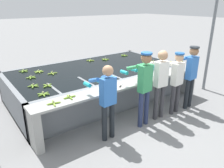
{
  "coord_description": "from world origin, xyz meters",
  "views": [
    {
      "loc": [
        -3.35,
        -3.56,
        2.74
      ],
      "look_at": [
        0.0,
        0.98,
        0.63
      ],
      "focal_mm": 35.0,
      "sensor_mm": 36.0,
      "label": 1
    }
  ],
  "objects_px": {
    "banana_bunch_floating_0": "(144,57)",
    "banana_bunch_floating_4": "(142,71)",
    "banana_bunch_floating_2": "(43,94)",
    "banana_bunch_floating_7": "(105,59)",
    "knife_0": "(121,85)",
    "banana_bunch_floating_3": "(154,62)",
    "worker_1": "(144,82)",
    "banana_bunch_floating_10": "(124,55)",
    "support_post_right": "(211,41)",
    "banana_bunch_floating_11": "(34,86)",
    "banana_bunch_ledge_0": "(70,97)",
    "banana_bunch_ledge_1": "(54,103)",
    "banana_bunch_floating_1": "(39,72)",
    "banana_bunch_floating_9": "(90,60)",
    "banana_bunch_floating_5": "(52,73)",
    "banana_bunch_floating_8": "(31,77)",
    "worker_4": "(190,71)",
    "worker_3": "(176,77)",
    "banana_bunch_floating_12": "(47,86)",
    "banana_bunch_floating_6": "(24,71)",
    "worker_2": "(160,78)",
    "worker_0": "(107,96)"
  },
  "relations": [
    {
      "from": "banana_bunch_floating_7",
      "to": "banana_bunch_floating_9",
      "type": "bearing_deg",
      "value": 159.6
    },
    {
      "from": "banana_bunch_floating_3",
      "to": "banana_bunch_floating_2",
      "type": "bearing_deg",
      "value": -172.74
    },
    {
      "from": "banana_bunch_floating_7",
      "to": "banana_bunch_floating_10",
      "type": "distance_m",
      "value": 0.91
    },
    {
      "from": "worker_3",
      "to": "banana_bunch_floating_12",
      "type": "relative_size",
      "value": 5.97
    },
    {
      "from": "banana_bunch_floating_5",
      "to": "banana_bunch_floating_11",
      "type": "xyz_separation_m",
      "value": [
        -0.73,
        -0.66,
        -0.0
      ]
    },
    {
      "from": "worker_1",
      "to": "support_post_right",
      "type": "relative_size",
      "value": 0.55
    },
    {
      "from": "banana_bunch_floating_3",
      "to": "banana_bunch_floating_7",
      "type": "bearing_deg",
      "value": 131.69
    },
    {
      "from": "worker_3",
      "to": "banana_bunch_floating_6",
      "type": "distance_m",
      "value": 4.2
    },
    {
      "from": "banana_bunch_floating_4",
      "to": "banana_bunch_ledge_1",
      "type": "distance_m",
      "value": 2.95
    },
    {
      "from": "banana_bunch_floating_10",
      "to": "worker_3",
      "type": "bearing_deg",
      "value": -103.22
    },
    {
      "from": "worker_4",
      "to": "banana_bunch_floating_10",
      "type": "xyz_separation_m",
      "value": [
        0.13,
        2.9,
        -0.13
      ]
    },
    {
      "from": "banana_bunch_floating_5",
      "to": "banana_bunch_ledge_0",
      "type": "height_order",
      "value": "banana_bunch_ledge_0"
    },
    {
      "from": "banana_bunch_floating_0",
      "to": "banana_bunch_floating_4",
      "type": "relative_size",
      "value": 0.97
    },
    {
      "from": "worker_1",
      "to": "banana_bunch_floating_4",
      "type": "bearing_deg",
      "value": 47.58
    },
    {
      "from": "banana_bunch_floating_5",
      "to": "worker_1",
      "type": "bearing_deg",
      "value": -62.84
    },
    {
      "from": "worker_2",
      "to": "worker_3",
      "type": "bearing_deg",
      "value": -4.94
    },
    {
      "from": "banana_bunch_floating_3",
      "to": "banana_bunch_floating_4",
      "type": "xyz_separation_m",
      "value": [
        -0.99,
        -0.49,
        0.0
      ]
    },
    {
      "from": "worker_1",
      "to": "banana_bunch_floating_4",
      "type": "height_order",
      "value": "worker_1"
    },
    {
      "from": "worker_2",
      "to": "banana_bunch_floating_1",
      "type": "height_order",
      "value": "worker_2"
    },
    {
      "from": "worker_4",
      "to": "banana_bunch_floating_0",
      "type": "relative_size",
      "value": 6.26
    },
    {
      "from": "banana_bunch_floating_11",
      "to": "banana_bunch_ledge_0",
      "type": "relative_size",
      "value": 0.98
    },
    {
      "from": "worker_2",
      "to": "banana_bunch_floating_0",
      "type": "distance_m",
      "value": 2.74
    },
    {
      "from": "banana_bunch_floating_5",
      "to": "banana_bunch_floating_7",
      "type": "distance_m",
      "value": 2.12
    },
    {
      "from": "banana_bunch_ledge_1",
      "to": "support_post_right",
      "type": "relative_size",
      "value": 0.09
    },
    {
      "from": "banana_bunch_floating_2",
      "to": "support_post_right",
      "type": "bearing_deg",
      "value": -6.94
    },
    {
      "from": "banana_bunch_floating_8",
      "to": "banana_bunch_floating_10",
      "type": "height_order",
      "value": "same"
    },
    {
      "from": "banana_bunch_floating_7",
      "to": "banana_bunch_floating_10",
      "type": "height_order",
      "value": "same"
    },
    {
      "from": "support_post_right",
      "to": "worker_2",
      "type": "bearing_deg",
      "value": -171.49
    },
    {
      "from": "banana_bunch_floating_12",
      "to": "banana_bunch_ledge_0",
      "type": "bearing_deg",
      "value": -82.57
    },
    {
      "from": "banana_bunch_floating_0",
      "to": "knife_0",
      "type": "height_order",
      "value": "banana_bunch_floating_0"
    },
    {
      "from": "banana_bunch_floating_9",
      "to": "support_post_right",
      "type": "xyz_separation_m",
      "value": [
        2.87,
        -2.53,
        0.69
      ]
    },
    {
      "from": "worker_1",
      "to": "banana_bunch_floating_10",
      "type": "height_order",
      "value": "worker_1"
    },
    {
      "from": "banana_bunch_ledge_1",
      "to": "banana_bunch_floating_4",
      "type": "bearing_deg",
      "value": 11.11
    },
    {
      "from": "worker_4",
      "to": "banana_bunch_floating_6",
      "type": "distance_m",
      "value": 4.61
    },
    {
      "from": "worker_0",
      "to": "banana_bunch_floating_11",
      "type": "height_order",
      "value": "worker_0"
    },
    {
      "from": "banana_bunch_floating_8",
      "to": "banana_bunch_ledge_1",
      "type": "height_order",
      "value": "banana_bunch_ledge_1"
    },
    {
      "from": "worker_2",
      "to": "banana_bunch_floating_3",
      "type": "height_order",
      "value": "worker_2"
    },
    {
      "from": "worker_1",
      "to": "banana_bunch_floating_10",
      "type": "xyz_separation_m",
      "value": [
        1.78,
        2.86,
        -0.17
      ]
    },
    {
      "from": "banana_bunch_floating_11",
      "to": "banana_bunch_ledge_0",
      "type": "bearing_deg",
      "value": -70.42
    },
    {
      "from": "banana_bunch_floating_4",
      "to": "worker_2",
      "type": "bearing_deg",
      "value": -111.94
    },
    {
      "from": "worker_1",
      "to": "banana_bunch_floating_1",
      "type": "height_order",
      "value": "worker_1"
    },
    {
      "from": "banana_bunch_floating_2",
      "to": "banana_bunch_floating_7",
      "type": "bearing_deg",
      "value": 31.61
    },
    {
      "from": "worker_2",
      "to": "banana_bunch_ledge_1",
      "type": "bearing_deg",
      "value": 169.25
    },
    {
      "from": "banana_bunch_floating_8",
      "to": "banana_bunch_floating_11",
      "type": "distance_m",
      "value": 0.68
    },
    {
      "from": "banana_bunch_floating_0",
      "to": "banana_bunch_ledge_0",
      "type": "bearing_deg",
      "value": -156.16
    },
    {
      "from": "worker_4",
      "to": "banana_bunch_floating_6",
      "type": "bearing_deg",
      "value": 138.03
    },
    {
      "from": "banana_bunch_floating_6",
      "to": "support_post_right",
      "type": "bearing_deg",
      "value": -27.35
    },
    {
      "from": "worker_1",
      "to": "worker_3",
      "type": "xyz_separation_m",
      "value": [
        1.1,
        -0.02,
        -0.11
      ]
    },
    {
      "from": "banana_bunch_floating_1",
      "to": "banana_bunch_floating_8",
      "type": "xyz_separation_m",
      "value": [
        -0.33,
        -0.39,
        0.0
      ]
    },
    {
      "from": "banana_bunch_floating_1",
      "to": "banana_bunch_floating_3",
      "type": "distance_m",
      "value": 3.6
    }
  ]
}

